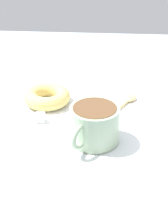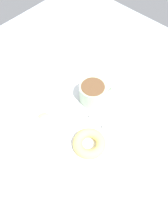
{
  "view_description": "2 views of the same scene",
  "coord_description": "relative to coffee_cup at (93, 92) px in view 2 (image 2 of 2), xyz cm",
  "views": [
    {
      "loc": [
        65.38,
        3.28,
        40.49
      ],
      "look_at": [
        -1.02,
        -1.61,
        2.3
      ],
      "focal_mm": 60.0,
      "sensor_mm": 36.0,
      "label": 1
    },
    {
      "loc": [
        -29.56,
        -27.98,
        64.85
      ],
      "look_at": [
        -1.02,
        -1.61,
        2.3
      ],
      "focal_mm": 35.0,
      "sensor_mm": 36.0,
      "label": 2
    }
  ],
  "objects": [
    {
      "name": "donut",
      "position": [
        -14.39,
        -11.25,
        -2.14
      ],
      "size": [
        10.43,
        10.43,
        3.11
      ],
      "primitive_type": "torus",
      "color": "#E5C66B",
      "rests_on": "napkin"
    },
    {
      "name": "spoon",
      "position": [
        -15.88,
        6.84,
        -3.29
      ],
      "size": [
        10.93,
        6.8,
        0.9
      ],
      "color": "#D8B772",
      "rests_on": "napkin"
    },
    {
      "name": "ground_plane",
      "position": [
        -6.21,
        -0.8,
        -4.99
      ],
      "size": [
        120.0,
        120.0,
        2.0
      ],
      "primitive_type": "cube",
      "color": "#99A8B7"
    },
    {
      "name": "napkin",
      "position": [
        -7.23,
        -2.41,
        -3.84
      ],
      "size": [
        35.52,
        35.52,
        0.3
      ],
      "primitive_type": "cube",
      "rotation": [
        0.0,
        0.0,
        0.07
      ],
      "color": "white",
      "rests_on": "ground_plane"
    },
    {
      "name": "sugar_cube_extra",
      "position": [
        -6.14,
        -5.41,
        -2.84
      ],
      "size": [
        1.69,
        1.69,
        1.69
      ],
      "primitive_type": "cube",
      "color": "white",
      "rests_on": "napkin"
    },
    {
      "name": "sugar_cube",
      "position": [
        -5.88,
        -11.37,
        -2.78
      ],
      "size": [
        1.82,
        1.82,
        1.82
      ],
      "primitive_type": "cube",
      "color": "white",
      "rests_on": "napkin"
    },
    {
      "name": "coffee_cup",
      "position": [
        0.0,
        0.0,
        0.0
      ],
      "size": [
        11.43,
        9.31,
        7.09
      ],
      "color": "#9EB793",
      "rests_on": "napkin"
    }
  ]
}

